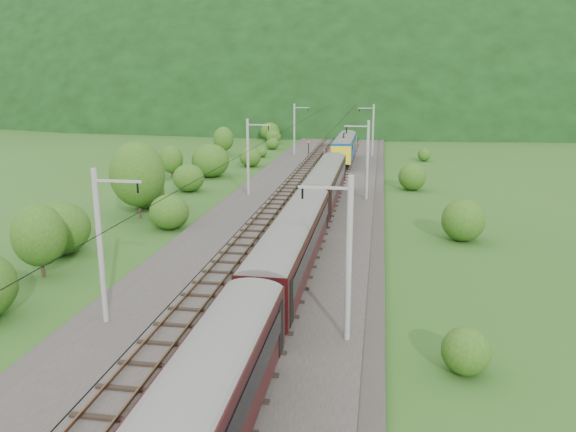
# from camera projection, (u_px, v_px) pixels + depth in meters

# --- Properties ---
(ground) EXTENTS (600.00, 600.00, 0.00)m
(ground) POSITION_uv_depth(u_px,v_px,m) (223.00, 335.00, 28.10)
(ground) COLOR #284F18
(ground) RESTS_ON ground
(railbed) EXTENTS (14.00, 220.00, 0.30)m
(railbed) POSITION_uv_depth(u_px,v_px,m) (263.00, 267.00, 37.64)
(railbed) COLOR #38332D
(railbed) RESTS_ON ground
(track_left) EXTENTS (2.40, 220.00, 0.27)m
(track_left) POSITION_uv_depth(u_px,v_px,m) (229.00, 262.00, 37.96)
(track_left) COLOR brown
(track_left) RESTS_ON railbed
(track_right) EXTENTS (2.40, 220.00, 0.27)m
(track_right) POSITION_uv_depth(u_px,v_px,m) (299.00, 266.00, 37.20)
(track_right) COLOR brown
(track_right) RESTS_ON railbed
(catenary_left) EXTENTS (2.54, 192.28, 8.00)m
(catenary_left) POSITION_uv_depth(u_px,v_px,m) (249.00, 156.00, 58.59)
(catenary_left) COLOR gray
(catenary_left) RESTS_ON railbed
(catenary_right) EXTENTS (2.54, 192.28, 8.00)m
(catenary_right) POSITION_uv_depth(u_px,v_px,m) (367.00, 158.00, 56.66)
(catenary_right) COLOR gray
(catenary_right) RESTS_ON railbed
(overhead_wires) EXTENTS (4.83, 198.00, 0.03)m
(overhead_wires) POSITION_uv_depth(u_px,v_px,m) (262.00, 164.00, 35.94)
(overhead_wires) COLOR black
(overhead_wires) RESTS_ON ground
(mountain_main) EXTENTS (504.00, 360.00, 244.00)m
(mountain_main) POSITION_uv_depth(u_px,v_px,m) (367.00, 102.00, 276.89)
(mountain_main) COLOR black
(mountain_main) RESTS_ON ground
(mountain_ridge) EXTENTS (336.00, 280.00, 132.00)m
(mountain_ridge) POSITION_uv_depth(u_px,v_px,m) (166.00, 97.00, 334.10)
(mountain_ridge) COLOR black
(mountain_ridge) RESTS_ON ground
(train) EXTENTS (2.64, 106.54, 4.58)m
(train) POSITION_uv_depth(u_px,v_px,m) (293.00, 235.00, 34.32)
(train) COLOR black
(train) RESTS_ON ground
(hazard_post_near) EXTENTS (0.18, 0.18, 1.65)m
(hazard_post_near) POSITION_uv_depth(u_px,v_px,m) (324.00, 155.00, 83.40)
(hazard_post_near) COLOR red
(hazard_post_near) RESTS_ON railbed
(hazard_post_far) EXTENTS (0.18, 0.18, 1.66)m
(hazard_post_far) POSITION_uv_depth(u_px,v_px,m) (330.00, 156.00, 82.79)
(hazard_post_far) COLOR red
(hazard_post_far) RESTS_ON railbed
(signal) EXTENTS (0.23, 0.23, 2.07)m
(signal) POSITION_uv_depth(u_px,v_px,m) (309.00, 147.00, 90.08)
(signal) COLOR black
(signal) RESTS_ON railbed
(vegetation_left) EXTENTS (12.61, 145.18, 7.01)m
(vegetation_left) POSITION_uv_depth(u_px,v_px,m) (133.00, 195.00, 49.49)
(vegetation_left) COLOR #214B14
(vegetation_left) RESTS_ON ground
(vegetation_right) EXTENTS (6.16, 104.21, 3.07)m
(vegetation_right) POSITION_uv_depth(u_px,v_px,m) (476.00, 287.00, 30.65)
(vegetation_right) COLOR #214B14
(vegetation_right) RESTS_ON ground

